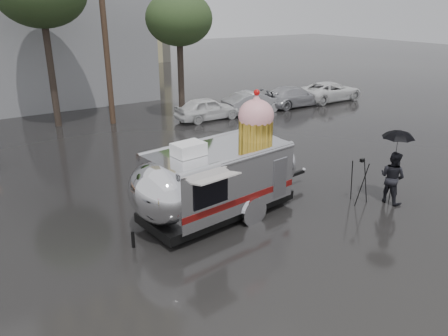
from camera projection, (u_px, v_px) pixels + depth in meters
ground at (209, 267)px, 10.28m from camera, size 120.00×120.00×0.00m
utility_pole at (105, 30)px, 20.94m from camera, size 1.60×0.28×9.00m
tree_right at (179, 19)px, 21.75m from camera, size 3.36×3.36×6.42m
parked_cars at (278, 97)px, 25.40m from camera, size 13.20×1.90×1.50m
airstream_trailer at (220, 175)px, 12.41m from camera, size 6.65×3.07×3.60m
person_right at (392, 177)px, 13.38m from camera, size 0.51×0.83×1.65m
umbrella_black at (398, 142)px, 12.99m from camera, size 1.17×1.17×2.35m
tripod at (360, 177)px, 13.34m from camera, size 0.54×0.60×1.45m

